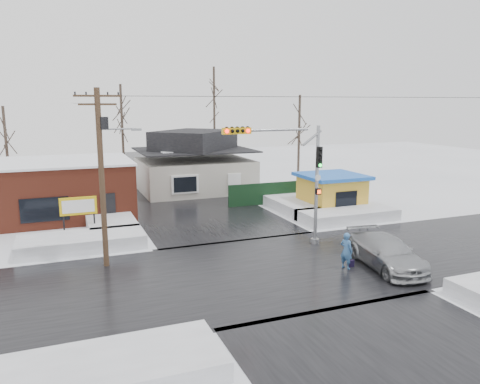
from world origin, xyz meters
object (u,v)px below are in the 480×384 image
object	(u,v)px
kiosk	(331,192)
car	(387,253)
marquee_sign	(78,207)
pedestrian	(346,251)
traffic_signal	(293,170)
utility_pole	(103,168)

from	to	relation	value
kiosk	car	xyz separation A→B (m)	(-4.25, -11.96, -0.68)
marquee_sign	kiosk	size ratio (longest dim) A/B	0.55
pedestrian	car	distance (m)	2.10
marquee_sign	pedestrian	distance (m)	16.39
traffic_signal	car	bearing A→B (deg)	-60.24
utility_pole	pedestrian	xyz separation A→B (m)	(11.18, -4.84, -4.18)
marquee_sign	utility_pole	bearing A→B (deg)	-79.87
kiosk	pedestrian	bearing A→B (deg)	-118.86
marquee_sign	traffic_signal	bearing A→B (deg)	-29.72
utility_pole	marquee_sign	bearing A→B (deg)	100.13
traffic_signal	kiosk	bearing A→B (deg)	44.84
traffic_signal	utility_pole	distance (m)	10.39
utility_pole	kiosk	size ratio (longest dim) A/B	1.96
utility_pole	car	world-z (taller)	utility_pole
pedestrian	car	size ratio (longest dim) A/B	0.35
marquee_sign	kiosk	xyz separation A→B (m)	(18.50, 0.50, -0.46)
kiosk	pedestrian	world-z (taller)	kiosk
traffic_signal	marquee_sign	world-z (taller)	traffic_signal
traffic_signal	pedestrian	world-z (taller)	traffic_signal
utility_pole	kiosk	distance (m)	18.95
traffic_signal	utility_pole	world-z (taller)	utility_pole
traffic_signal	car	world-z (taller)	traffic_signal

